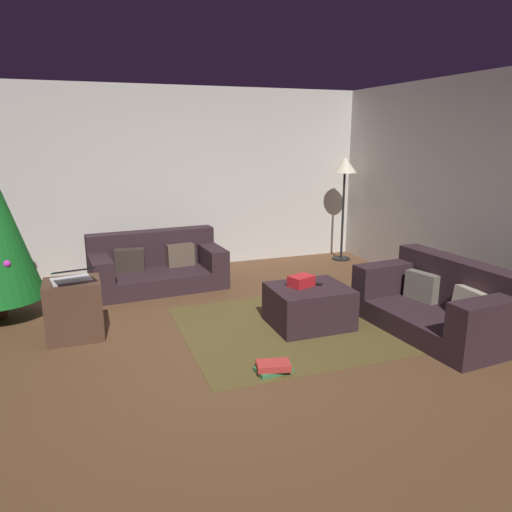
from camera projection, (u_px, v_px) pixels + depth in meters
ground_plane at (221, 353)px, 4.42m from camera, size 6.40×6.40×0.00m
rear_partition at (159, 180)px, 6.96m from camera, size 6.40×0.12×2.60m
corner_partition at (504, 196)px, 5.15m from camera, size 0.12×6.40×2.60m
couch_left at (156, 266)px, 6.32m from camera, size 1.71×0.96×0.70m
couch_right at (442, 304)px, 4.89m from camera, size 1.00×1.65×0.71m
ottoman at (309, 306)px, 5.03m from camera, size 0.79×0.67×0.42m
gift_box at (301, 281)px, 4.99m from camera, size 0.29×0.25×0.11m
tv_remote at (314, 283)px, 5.06m from camera, size 0.13×0.16×0.02m
side_table at (74, 309)px, 4.70m from camera, size 0.52×0.44×0.58m
laptop at (72, 277)px, 4.57m from camera, size 0.42×0.45×0.18m
book_stack at (273, 368)px, 4.05m from camera, size 0.32×0.23×0.09m
corner_lamp at (345, 173)px, 7.41m from camera, size 0.36×0.36×1.61m
area_rug at (308, 325)px, 5.08m from camera, size 2.60×2.00×0.01m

